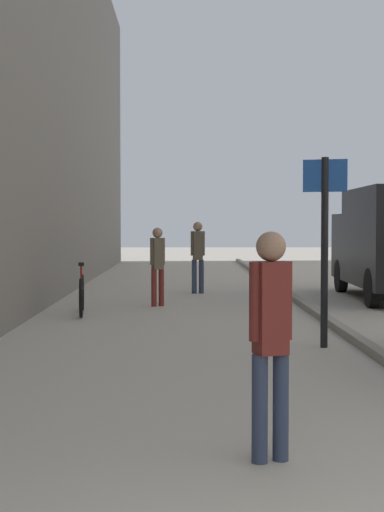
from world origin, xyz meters
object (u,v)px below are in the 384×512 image
Objects in this scene: pedestrian_mid_block at (198,252)px; street_sign_post at (325,235)px; pedestrian_main_foreground at (271,329)px; pedestrian_far_crossing at (158,261)px; bicycle_leaning at (82,294)px.

street_sign_post is at bearing 95.11° from pedestrian_mid_block.
pedestrian_far_crossing is at bearing -102.39° from pedestrian_main_foreground.
street_sign_post is at bearing -51.69° from bicycle_leaning.
pedestrian_main_foreground is at bearing 85.39° from pedestrian_mid_block.
pedestrian_far_crossing is (-0.88, -2.89, -0.07)m from pedestrian_mid_block.
pedestrian_far_crossing is at bearing 67.33° from pedestrian_mid_block.
pedestrian_main_foreground is 5.29m from street_sign_post.
street_sign_post is (1.32, 5.09, 0.59)m from pedestrian_main_foreground.
pedestrian_mid_block is 4.91m from bicycle_leaning.
bicycle_leaning is at bearing -28.90° from street_sign_post.
pedestrian_main_foreground reaches higher than pedestrian_far_crossing.
bicycle_leaning is (-1.37, -1.43, -0.55)m from pedestrian_far_crossing.
street_sign_post is (2.45, -5.33, 0.61)m from pedestrian_far_crossing.
bicycle_leaning is (-2.26, -4.32, -0.62)m from pedestrian_mid_block.
pedestrian_mid_block is 8.38m from street_sign_post.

